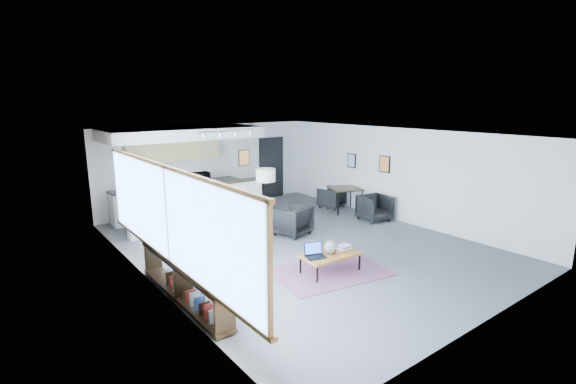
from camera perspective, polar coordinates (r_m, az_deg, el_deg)
room at (r=9.59m, az=1.44°, el=0.19°), size 7.02×9.02×2.62m
window at (r=7.10m, az=-16.14°, el=-3.43°), size 0.10×5.95×1.66m
console at (r=7.40m, az=-13.98°, el=-11.93°), size 0.35×3.00×0.80m
kitchenette at (r=12.12m, az=-14.15°, el=2.78°), size 4.20×1.96×2.60m
doorway at (r=14.47m, az=-2.41°, el=3.46°), size 1.10×0.12×2.15m
track_light at (r=10.90m, az=-8.31°, el=8.07°), size 1.60×0.07×0.15m
wall_art_lower at (r=12.23m, az=13.06°, el=3.74°), size 0.03×0.38×0.48m
wall_art_upper at (r=13.10m, az=8.68°, el=4.26°), size 0.03×0.34×0.44m
kilim_rug at (r=8.47m, az=5.77°, el=-10.77°), size 2.42×1.85×0.01m
coffee_table at (r=8.34m, az=5.82°, el=-8.59°), size 1.19×0.68×0.38m
laptop at (r=8.15m, az=3.64°, el=-8.26°), size 0.44×0.39×0.26m
ceramic_pot at (r=8.31m, az=5.79°, el=-7.51°), size 0.25×0.25×0.25m
book_stack at (r=8.63m, az=7.69°, el=-7.43°), size 0.27×0.22×0.08m
coaster at (r=8.23m, az=7.53°, el=-8.69°), size 0.12×0.12×0.01m
armchair_left at (r=9.37m, az=-8.26°, el=-6.00°), size 0.78×0.73×0.78m
armchair_right at (r=10.50m, az=0.53°, el=-3.69°), size 0.98×0.94×0.83m
floor_lamp at (r=10.34m, az=-3.06°, el=1.98°), size 0.50×0.50×1.68m
dining_table at (r=12.76m, az=7.81°, el=0.28°), size 1.11×1.11×0.73m
dining_chair_near at (r=12.01m, az=11.74°, el=-2.27°), size 0.74×0.71×0.68m
dining_chair_far at (r=13.25m, az=5.96°, el=-0.83°), size 0.73×0.71×0.61m
microwave at (r=12.87m, az=-11.82°, el=2.17°), size 0.50×0.30×0.33m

